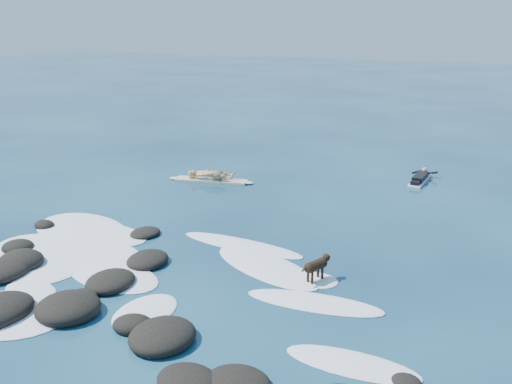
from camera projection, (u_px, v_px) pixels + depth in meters
The scene contains 6 objects.
ground at pixel (208, 268), 14.68m from camera, with size 160.00×160.00×0.00m, color #0A2642.
reef_rocks at pixel (101, 309), 12.38m from camera, with size 14.57×6.86×0.57m.
breaking_foam at pixel (120, 262), 15.06m from camera, with size 13.01×7.55×0.12m.
standing_surfer_rig at pixel (211, 163), 22.33m from camera, with size 3.45×1.26×1.98m.
paddling_surfer_rig at pixel (420, 178), 22.56m from camera, with size 1.05×2.34×0.41m.
dog at pixel (317, 265), 13.82m from camera, with size 0.51×1.00×0.67m.
Camera 1 is at (7.09, -11.54, 6.14)m, focal length 40.00 mm.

